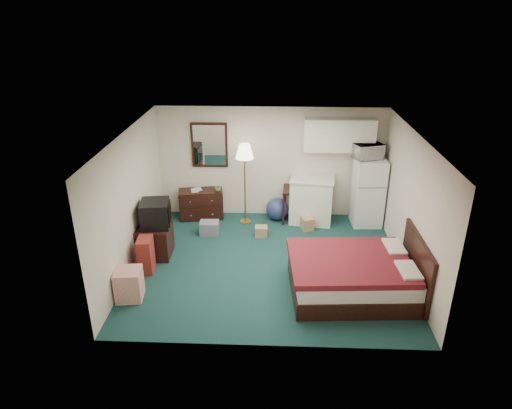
{
  "coord_description": "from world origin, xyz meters",
  "views": [
    {
      "loc": [
        0.08,
        -7.42,
        4.52
      ],
      "look_at": [
        -0.24,
        0.33,
        1.07
      ],
      "focal_mm": 32.0,
      "sensor_mm": 36.0,
      "label": 1
    }
  ],
  "objects_px": {
    "suitcase": "(146,255)",
    "bed": "(351,276)",
    "dresser": "(201,204)",
    "floor_lamp": "(245,184)",
    "tv_stand": "(155,240)",
    "kitchen_counter": "(311,200)",
    "fridge": "(368,192)",
    "desk": "(296,204)"
  },
  "relations": [
    {
      "from": "kitchen_counter",
      "to": "bed",
      "type": "xyz_separation_m",
      "value": [
        0.49,
        -2.77,
        -0.18
      ]
    },
    {
      "from": "kitchen_counter",
      "to": "dresser",
      "type": "bearing_deg",
      "value": -173.52
    },
    {
      "from": "dresser",
      "to": "fridge",
      "type": "distance_m",
      "value": 3.72
    },
    {
      "from": "fridge",
      "to": "bed",
      "type": "height_order",
      "value": "fridge"
    },
    {
      "from": "kitchen_counter",
      "to": "desk",
      "type": "bearing_deg",
      "value": -175.36
    },
    {
      "from": "desk",
      "to": "suitcase",
      "type": "relative_size",
      "value": 1.16
    },
    {
      "from": "fridge",
      "to": "bed",
      "type": "relative_size",
      "value": 0.76
    },
    {
      "from": "dresser",
      "to": "desk",
      "type": "relative_size",
      "value": 1.28
    },
    {
      "from": "desk",
      "to": "bed",
      "type": "distance_m",
      "value": 2.91
    },
    {
      "from": "tv_stand",
      "to": "desk",
      "type": "bearing_deg",
      "value": 29.25
    },
    {
      "from": "bed",
      "to": "floor_lamp",
      "type": "bearing_deg",
      "value": 122.96
    },
    {
      "from": "kitchen_counter",
      "to": "tv_stand",
      "type": "bearing_deg",
      "value": -144.03
    },
    {
      "from": "bed",
      "to": "tv_stand",
      "type": "xyz_separation_m",
      "value": [
        -3.61,
        1.12,
        -0.01
      ]
    },
    {
      "from": "dresser",
      "to": "bed",
      "type": "xyz_separation_m",
      "value": [
        2.97,
        -2.84,
        -0.01
      ]
    },
    {
      "from": "tv_stand",
      "to": "dresser",
      "type": "bearing_deg",
      "value": 67.97
    },
    {
      "from": "tv_stand",
      "to": "kitchen_counter",
      "type": "bearing_deg",
      "value": 26.21
    },
    {
      "from": "fridge",
      "to": "suitcase",
      "type": "bearing_deg",
      "value": -156.42
    },
    {
      "from": "floor_lamp",
      "to": "bed",
      "type": "distance_m",
      "value": 3.34
    },
    {
      "from": "dresser",
      "to": "desk",
      "type": "bearing_deg",
      "value": -11.12
    },
    {
      "from": "suitcase",
      "to": "bed",
      "type": "bearing_deg",
      "value": -12.89
    },
    {
      "from": "desk",
      "to": "dresser",
      "type": "bearing_deg",
      "value": -177.6
    },
    {
      "from": "desk",
      "to": "fridge",
      "type": "relative_size",
      "value": 0.51
    },
    {
      "from": "dresser",
      "to": "suitcase",
      "type": "distance_m",
      "value": 2.4
    },
    {
      "from": "desk",
      "to": "tv_stand",
      "type": "height_order",
      "value": "desk"
    },
    {
      "from": "floor_lamp",
      "to": "tv_stand",
      "type": "relative_size",
      "value": 2.69
    },
    {
      "from": "floor_lamp",
      "to": "suitcase",
      "type": "bearing_deg",
      "value": -128.33
    },
    {
      "from": "bed",
      "to": "suitcase",
      "type": "distance_m",
      "value": 3.67
    },
    {
      "from": "dresser",
      "to": "floor_lamp",
      "type": "bearing_deg",
      "value": -20.88
    },
    {
      "from": "dresser",
      "to": "desk",
      "type": "distance_m",
      "value": 2.15
    },
    {
      "from": "kitchen_counter",
      "to": "tv_stand",
      "type": "relative_size",
      "value": 1.48
    },
    {
      "from": "floor_lamp",
      "to": "kitchen_counter",
      "type": "height_order",
      "value": "floor_lamp"
    },
    {
      "from": "dresser",
      "to": "desk",
      "type": "xyz_separation_m",
      "value": [
        2.15,
        -0.05,
        0.05
      ]
    },
    {
      "from": "bed",
      "to": "suitcase",
      "type": "relative_size",
      "value": 3.03
    },
    {
      "from": "floor_lamp",
      "to": "suitcase",
      "type": "xyz_separation_m",
      "value": [
        -1.67,
        -2.11,
        -0.58
      ]
    },
    {
      "from": "bed",
      "to": "tv_stand",
      "type": "height_order",
      "value": "bed"
    },
    {
      "from": "bed",
      "to": "dresser",
      "type": "bearing_deg",
      "value": 132.72
    },
    {
      "from": "dresser",
      "to": "suitcase",
      "type": "xyz_separation_m",
      "value": [
        -0.66,
        -2.31,
        -0.0
      ]
    },
    {
      "from": "desk",
      "to": "kitchen_counter",
      "type": "bearing_deg",
      "value": 0.27
    },
    {
      "from": "dresser",
      "to": "tv_stand",
      "type": "bearing_deg",
      "value": -120.15
    },
    {
      "from": "fridge",
      "to": "tv_stand",
      "type": "height_order",
      "value": "fridge"
    },
    {
      "from": "bed",
      "to": "tv_stand",
      "type": "bearing_deg",
      "value": 159.2
    },
    {
      "from": "floor_lamp",
      "to": "bed",
      "type": "bearing_deg",
      "value": -53.5
    }
  ]
}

